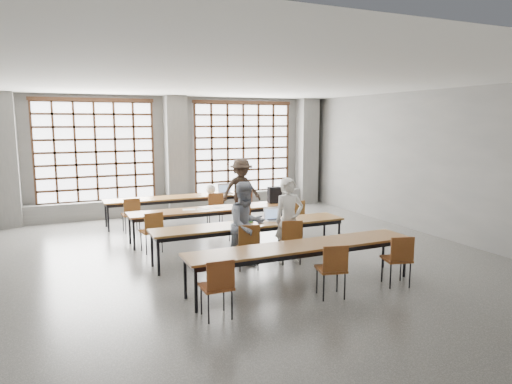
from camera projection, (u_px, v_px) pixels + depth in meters
floor at (242, 259)px, 9.16m from camera, size 11.00×11.00×0.00m
ceiling at (241, 81)px, 8.63m from camera, size 11.00×11.00×0.00m
wall_back at (174, 155)px, 13.87m from camera, size 10.00×0.00×10.00m
wall_front at (482, 238)px, 3.92m from camera, size 10.00×0.00×10.00m
wall_right at (435, 164)px, 10.90m from camera, size 0.00×11.00×11.00m
column_left at (5, 160)px, 11.81m from camera, size 0.60×0.55×3.50m
column_mid at (176, 155)px, 13.61m from camera, size 0.60×0.55×3.50m
column_right at (307, 151)px, 15.41m from camera, size 0.60×0.55×3.50m
window_left at (96, 152)px, 12.87m from camera, size 3.32×0.12×3.00m
window_right at (243, 148)px, 14.67m from camera, size 3.32×0.12×3.00m
sill_ledge at (177, 204)px, 13.91m from camera, size 9.80×0.35×0.50m
desk_row_a at (180, 199)px, 12.41m from camera, size 4.00×0.70×0.73m
desk_row_b at (214, 211)px, 10.75m from camera, size 4.00×0.70×0.73m
desk_row_c at (251, 226)px, 9.13m from camera, size 4.00×0.70×0.73m
desk_row_d at (303, 248)px, 7.54m from camera, size 4.00×0.70×0.73m
chair_back_left at (131, 212)px, 11.31m from camera, size 0.44×0.44×0.88m
chair_back_mid at (215, 205)px, 12.18m from camera, size 0.47×0.48×0.88m
chair_back_right at (244, 203)px, 12.51m from camera, size 0.51×0.51×0.88m
chair_mid_left at (152, 228)px, 9.56m from camera, size 0.47×0.48×0.88m
chair_mid_centre at (240, 220)px, 10.36m from camera, size 0.43×0.43×0.88m
chair_mid_right at (295, 215)px, 10.93m from camera, size 0.52×0.52×0.88m
chair_front_left at (248, 242)px, 8.45m from camera, size 0.51×0.51×0.88m
chair_front_right at (291, 237)px, 8.81m from camera, size 0.52×0.52×0.88m
chair_near_left at (218, 282)px, 6.31m from camera, size 0.42×0.43×0.88m
chair_near_mid at (333, 265)px, 7.07m from camera, size 0.51×0.51×0.88m
chair_near_right at (399, 255)px, 7.59m from camera, size 0.52×0.52×0.88m
student_male at (289, 220)px, 8.89m from camera, size 0.62×0.41×1.67m
student_female at (246, 225)px, 8.53m from camera, size 0.91×0.78×1.64m
student_back at (241, 190)px, 12.57m from camera, size 1.14×0.67×1.75m
laptop_front at (273, 217)px, 9.43m from camera, size 0.39×0.34×0.26m
laptop_back at (225, 191)px, 13.03m from camera, size 0.37×0.31×0.26m
mouse at (293, 218)px, 9.48m from camera, size 0.11×0.08×0.04m
green_box at (247, 220)px, 9.16m from camera, size 0.26×0.14×0.09m
phone at (261, 223)px, 9.10m from camera, size 0.14×0.10×0.01m
paper_sheet_a at (189, 210)px, 10.54m from camera, size 0.34×0.28×0.00m
paper_sheet_b at (203, 209)px, 10.57m from camera, size 0.36×0.33×0.00m
paper_sheet_c at (218, 208)px, 10.78m from camera, size 0.30×0.22×0.00m
backpack at (274, 195)px, 11.39m from camera, size 0.34×0.24×0.40m
plastic_bag at (211, 189)px, 12.79m from camera, size 0.32×0.29×0.29m
red_pouch at (216, 283)px, 6.39m from camera, size 0.21×0.11×0.06m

